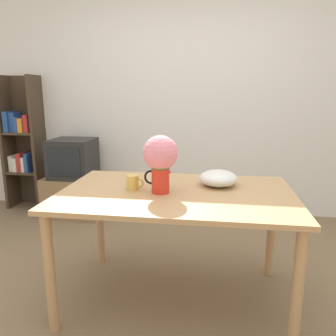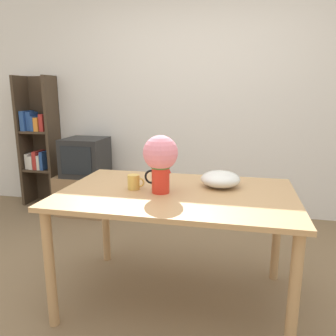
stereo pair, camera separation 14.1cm
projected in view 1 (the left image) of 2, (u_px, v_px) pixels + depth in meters
The scene contains 9 objects.
ground_plane at pixel (162, 312), 2.10m from camera, with size 12.00×12.00×0.00m, color #7F6647.
wall_back at pixel (189, 100), 3.67m from camera, with size 8.00×0.05×2.60m.
table at pixel (176, 205), 2.09m from camera, with size 1.47×0.94×0.76m.
flower_vase at pixel (160, 158), 1.99m from camera, with size 0.21×0.21×0.36m.
coffee_mug at pixel (133, 183), 2.09m from camera, with size 0.11×0.08×0.09m.
white_bowl at pixel (218, 178), 2.18m from camera, with size 0.26×0.26×0.11m.
tv_stand at pixel (76, 196), 3.74m from camera, with size 0.64×0.46×0.45m.
tv_set at pixel (73, 158), 3.64m from camera, with size 0.46×0.45×0.43m.
bookshelf at pixel (24, 143), 3.92m from camera, with size 0.44×0.29×1.57m.
Camera 1 is at (0.30, -1.82, 1.37)m, focal length 35.00 mm.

